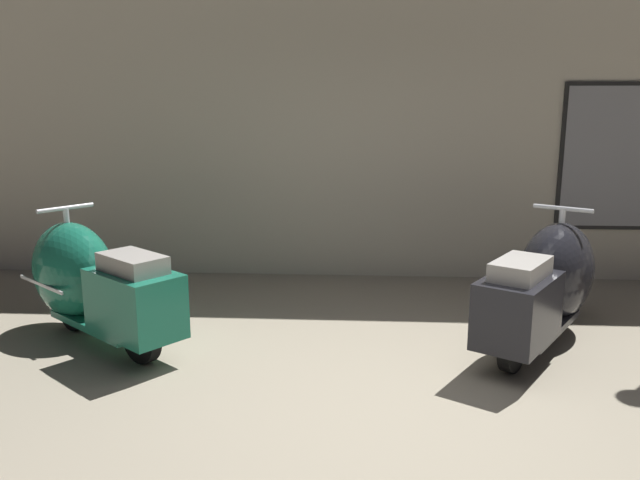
# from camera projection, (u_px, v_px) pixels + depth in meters

# --- Properties ---
(ground_plane) EXTENTS (60.00, 60.00, 0.00)m
(ground_plane) POSITION_uv_depth(u_px,v_px,m) (390.00, 423.00, 3.85)
(ground_plane) COLOR gray
(showroom_back_wall) EXTENTS (18.00, 0.24, 3.79)m
(showroom_back_wall) POSITION_uv_depth(u_px,v_px,m) (381.00, 101.00, 6.73)
(showroom_back_wall) COLOR #BCB29E
(showroom_back_wall) RESTS_ON ground
(scooter_0) EXTENTS (1.67, 1.47, 1.06)m
(scooter_0) POSITION_uv_depth(u_px,v_px,m) (90.00, 282.00, 5.09)
(scooter_0) COLOR black
(scooter_0) RESTS_ON ground
(scooter_1) EXTENTS (1.35, 1.73, 1.06)m
(scooter_1) POSITION_uv_depth(u_px,v_px,m) (546.00, 284.00, 5.03)
(scooter_1) COLOR black
(scooter_1) RESTS_ON ground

